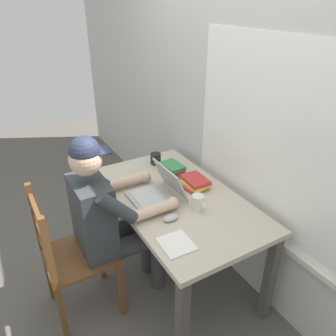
{
  "coord_description": "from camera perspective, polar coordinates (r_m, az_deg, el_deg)",
  "views": [
    {
      "loc": [
        1.58,
        -0.98,
        1.93
      ],
      "look_at": [
        -0.02,
        -0.05,
        0.94
      ],
      "focal_mm": 34.82,
      "sensor_mm": 36.0,
      "label": 1
    }
  ],
  "objects": [
    {
      "name": "paper_pile_near_laptop",
      "position": [
        1.82,
        1.47,
        -13.17
      ],
      "size": [
        0.19,
        0.18,
        0.01
      ],
      "primitive_type": "cube",
      "rotation": [
        0.0,
        0.0,
        -0.05
      ],
      "color": "white",
      "rests_on": "desk"
    },
    {
      "name": "back_wall",
      "position": [
        2.22,
        11.99,
        10.81
      ],
      "size": [
        6.0,
        0.08,
        2.6
      ],
      "color": "beige",
      "rests_on": "ground"
    },
    {
      "name": "desk",
      "position": [
        2.27,
        1.37,
        -7.03
      ],
      "size": [
        1.32,
        0.76,
        0.72
      ],
      "color": "#BCB29E",
      "rests_on": "ground"
    },
    {
      "name": "ground_plane",
      "position": [
        2.68,
        1.21,
        -18.1
      ],
      "size": [
        8.0,
        8.0,
        0.0
      ],
      "primitive_type": "plane",
      "color": "#56514C"
    },
    {
      "name": "seated_person",
      "position": [
        2.13,
        -10.19,
        -8.09
      ],
      "size": [
        0.5,
        0.6,
        1.25
      ],
      "color": "#33383D",
      "rests_on": "ground"
    },
    {
      "name": "coffee_mug_dark",
      "position": [
        2.61,
        -2.15,
        1.64
      ],
      "size": [
        0.12,
        0.08,
        0.09
      ],
      "color": "black",
      "rests_on": "desk"
    },
    {
      "name": "book_stack_main",
      "position": [
        2.48,
        0.75,
        -0.07
      ],
      "size": [
        0.2,
        0.16,
        0.07
      ],
      "color": "gray",
      "rests_on": "desk"
    },
    {
      "name": "computer_mouse",
      "position": [
        1.98,
        0.44,
        -8.72
      ],
      "size": [
        0.06,
        0.1,
        0.03
      ],
      "primitive_type": "ellipsoid",
      "color": "#ADAFB2",
      "rests_on": "desk"
    },
    {
      "name": "coffee_mug_white",
      "position": [
        2.06,
        5.25,
        -6.06
      ],
      "size": [
        0.12,
        0.08,
        0.1
      ],
      "color": "silver",
      "rests_on": "desk"
    },
    {
      "name": "wooden_chair",
      "position": [
        2.22,
        -16.69,
        -14.72
      ],
      "size": [
        0.42,
        0.42,
        0.95
      ],
      "color": "brown",
      "rests_on": "ground"
    },
    {
      "name": "laptop",
      "position": [
        2.17,
        -1.8,
        -4.14
      ],
      "size": [
        0.33,
        0.32,
        0.22
      ],
      "color": "#ADAFB2",
      "rests_on": "desk"
    },
    {
      "name": "book_stack_side",
      "position": [
        2.31,
        4.69,
        -2.58
      ],
      "size": [
        0.22,
        0.18,
        0.07
      ],
      "color": "#BC332D",
      "rests_on": "desk"
    }
  ]
}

